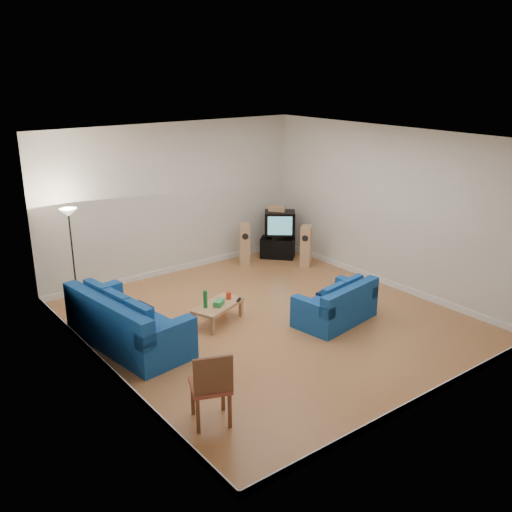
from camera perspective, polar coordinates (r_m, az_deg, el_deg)
room at (r=9.58m, az=1.45°, el=1.91°), size 6.01×6.51×3.21m
sofa_three_seat at (r=9.38m, az=-12.91°, el=-6.92°), size 1.28×2.39×0.88m
sofa_loveseat at (r=10.08m, az=8.11°, el=-5.09°), size 1.57×1.03×0.73m
coffee_table at (r=9.95m, az=-3.82°, el=-5.12°), size 1.07×0.80×0.35m
bottle at (r=9.76m, az=-5.09°, el=-4.31°), size 0.10×0.10×0.31m
tissue_box at (r=9.87m, az=-3.73°, el=-4.69°), size 0.26×0.24×0.10m
red_canister at (r=10.12m, az=-2.76°, el=-3.98°), size 0.13×0.13×0.13m
remote at (r=10.08m, az=-1.72°, el=-4.39°), size 0.16×0.14×0.02m
tv_stand at (r=13.34m, az=2.17°, el=0.85°), size 0.84×0.86×0.47m
av_receiver at (r=13.26m, az=2.27°, el=2.03°), size 0.53×0.49×0.10m
television at (r=13.16m, az=2.39°, el=3.33°), size 0.85×0.83×0.53m
centre_speaker at (r=13.11m, az=2.10°, el=4.78°), size 0.34×0.39×0.13m
speaker_left at (r=12.77m, az=-1.17°, el=1.18°), size 0.33×0.35×0.95m
speaker_right at (r=12.72m, az=5.03°, el=1.00°), size 0.35×0.34×0.94m
floor_lamp at (r=10.75m, az=-18.13°, el=2.85°), size 0.32×0.32×1.87m
dining_chair at (r=7.19m, az=-4.49°, el=-12.69°), size 0.63×0.63×1.01m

